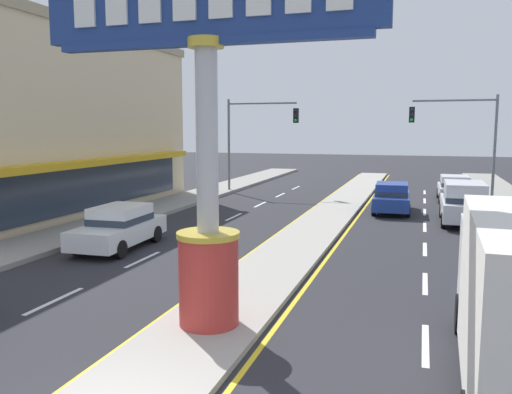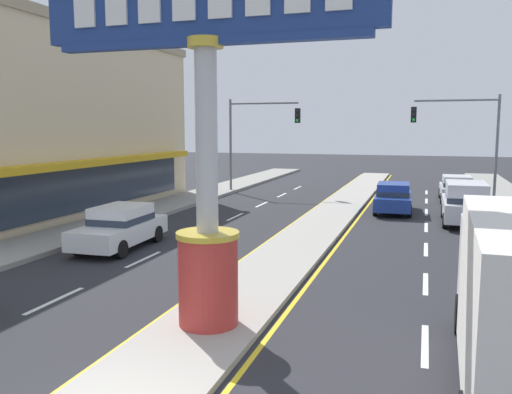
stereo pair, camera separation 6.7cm
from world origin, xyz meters
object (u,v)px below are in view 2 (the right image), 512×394
Objects in this scene: traffic_light_right_side at (465,129)px; suv_far_left_oncoming at (466,202)px; traffic_light_left_side at (255,129)px; sedan_far_right_lane at (120,226)px; district_sign at (206,142)px; sedan_near_left_lane at (393,197)px; storefront_left at (13,122)px; sedan_mid_left_lane at (456,188)px.

traffic_light_right_side is 1.35× the size of suv_far_left_oncoming.
traffic_light_left_side is 17.11m from sedan_far_right_lane.
district_sign is 1.74× the size of sedan_near_left_lane.
traffic_light_left_side is 1.42× the size of sedan_far_right_lane.
district_sign reaches higher than traffic_light_right_side.
traffic_light_left_side is at bearing 105.52° from district_sign.
storefront_left reaches higher than sedan_mid_left_lane.
district_sign is at bearing -105.65° from traffic_light_right_side.
suv_far_left_oncoming is (6.10, 15.19, -3.05)m from district_sign.
district_sign reaches higher than suv_far_left_oncoming.
traffic_light_right_side is 1.42× the size of sedan_far_right_lane.
sedan_mid_left_lane is (12.21, 16.66, 0.00)m from sedan_far_right_lane.
sedan_mid_left_lane is at bearing 160.67° from traffic_light_right_side.
district_sign is at bearing -36.77° from storefront_left.
district_sign is 1.22× the size of traffic_light_left_side.
traffic_light_left_side is at bearing 90.97° from sedan_far_right_lane.
storefront_left is 11.51m from sedan_far_right_lane.
suv_far_left_oncoming is at bearing 36.20° from sedan_far_right_lane.
suv_far_left_oncoming is (-0.29, -7.62, -3.26)m from traffic_light_right_side.
sedan_mid_left_lane is at bearing 53.76° from sedan_far_right_lane.
storefront_left is 24.63m from traffic_light_right_side.
suv_far_left_oncoming is at bearing -92.14° from traffic_light_right_side.
sedan_near_left_lane is (9.20, -5.46, -3.46)m from traffic_light_left_side.
sedan_mid_left_lane is (12.50, -0.09, -3.46)m from traffic_light_left_side.
sedan_far_right_lane and sedan_mid_left_lane have the same top height.
traffic_light_right_side is 1.42× the size of sedan_near_left_lane.
traffic_light_right_side is 8.30m from suv_far_left_oncoming.
suv_far_left_oncoming is (12.21, 8.94, 0.20)m from sedan_far_right_lane.
traffic_light_right_side is at bearing 87.86° from suv_far_left_oncoming.
sedan_far_right_lane is (9.44, -5.36, -3.84)m from storefront_left.
traffic_light_right_side reaches higher than suv_far_left_oncoming.
district_sign is 9.33m from sedan_far_right_lane.
traffic_light_left_side is 1.42× the size of sedan_near_left_lane.
traffic_light_left_side is 11.24m from sedan_near_left_lane.
sedan_mid_left_lane is 0.94× the size of suv_far_left_oncoming.
storefront_left reaches higher than sedan_near_left_lane.
sedan_near_left_lane and sedan_mid_left_lane have the same top height.
sedan_far_right_lane is 1.00× the size of sedan_near_left_lane.
storefront_left reaches higher than traffic_light_left_side.
district_sign is 16.66m from suv_far_left_oncoming.
traffic_light_right_side reaches higher than sedan_mid_left_lane.
suv_far_left_oncoming is (21.65, 3.57, -3.64)m from storefront_left.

